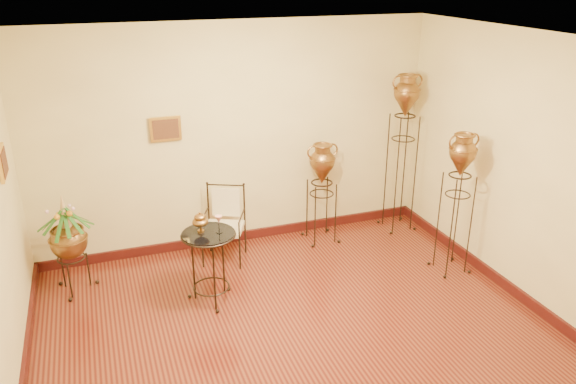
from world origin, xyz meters
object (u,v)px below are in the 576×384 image
object	(u,v)px
amphora_tall	(402,152)
side_table	(210,266)
planter_urn	(68,237)
armchair	(224,226)
amphora_mid	(457,203)

from	to	relation	value
amphora_tall	side_table	bearing A→B (deg)	-161.28
planter_urn	armchair	size ratio (longest dim) A/B	1.27
armchair	side_table	distance (m)	0.91
amphora_mid	planter_urn	size ratio (longest dim) A/B	1.45
amphora_tall	planter_urn	world-z (taller)	amphora_tall
amphora_tall	amphora_mid	size ratio (longest dim) A/B	1.25
armchair	planter_urn	bearing A→B (deg)	-151.61
amphora_mid	armchair	distance (m)	2.73
side_table	armchair	bearing A→B (deg)	67.21
amphora_mid	armchair	size ratio (longest dim) A/B	1.84
amphora_tall	side_table	distance (m)	3.04
amphora_mid	side_table	distance (m)	2.86
amphora_mid	planter_urn	bearing A→B (deg)	166.51
amphora_mid	planter_urn	distance (m)	4.32
amphora_tall	planter_urn	xyz separation A→B (m)	(-4.20, -0.24, -0.43)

